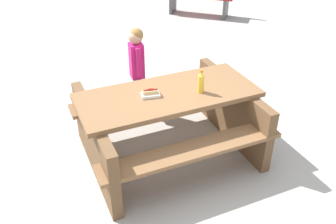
{
  "coord_description": "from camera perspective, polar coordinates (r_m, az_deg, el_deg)",
  "views": [
    {
      "loc": [
        1.18,
        2.98,
        2.53
      ],
      "look_at": [
        0.0,
        0.0,
        0.52
      ],
      "focal_mm": 39.49,
      "sensor_mm": 36.0,
      "label": 1
    }
  ],
  "objects": [
    {
      "name": "picnic_table",
      "position": [
        3.83,
        0.0,
        -1.02
      ],
      "size": [
        1.85,
        1.46,
        0.75
      ],
      "color": "brown",
      "rests_on": "ground"
    },
    {
      "name": "ground_plane",
      "position": [
        4.09,
        0.0,
        -6.25
      ],
      "size": [
        30.0,
        30.0,
        0.0
      ],
      "primitive_type": "plane",
      "color": "#B7B2A8",
      "rests_on": "ground"
    },
    {
      "name": "soda_bottle",
      "position": [
        3.65,
        5.12,
        4.63
      ],
      "size": [
        0.06,
        0.06,
        0.24
      ],
      "color": "yellow",
      "rests_on": "picnic_table"
    },
    {
      "name": "hotdog_tray",
      "position": [
        3.6,
        -2.72,
        2.89
      ],
      "size": [
        0.2,
        0.14,
        0.08
      ],
      "color": "white",
      "rests_on": "picnic_table"
    },
    {
      "name": "child_in_coat",
      "position": [
        4.46,
        -4.85,
        7.87
      ],
      "size": [
        0.18,
        0.27,
        1.11
      ],
      "color": "#3F334C",
      "rests_on": "ground"
    }
  ]
}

